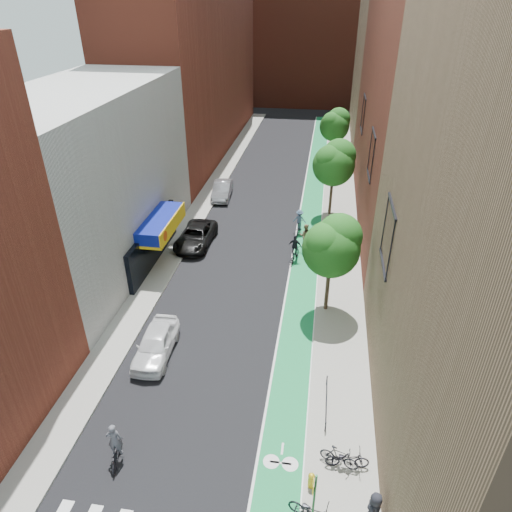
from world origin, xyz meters
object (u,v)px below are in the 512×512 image
at_px(parked_car_white, 156,344).
at_px(fire_hydrant, 311,480).
at_px(pedestrian, 374,510).
at_px(cyclist_lane_near, 305,239).
at_px(cyclist_lane_far, 299,223).
at_px(cyclist_lead, 116,449).
at_px(parked_car_silver, 222,190).
at_px(cyclist_lane_mid, 295,252).
at_px(parked_car_black, 196,236).

bearing_deg(parked_car_white, fire_hydrant, -39.34).
height_order(parked_car_white, pedestrian, pedestrian).
distance_m(pedestrian, fire_hydrant, 2.59).
bearing_deg(cyclist_lane_near, cyclist_lane_far, -77.56).
bearing_deg(cyclist_lead, cyclist_lane_far, -117.61).
bearing_deg(cyclist_lead, parked_car_silver, -98.79).
height_order(parked_car_white, cyclist_lane_mid, cyclist_lane_mid).
height_order(parked_car_black, cyclist_lane_near, cyclist_lane_near).
height_order(cyclist_lane_near, cyclist_lane_mid, cyclist_lane_near).
xyz_separation_m(parked_car_black, parked_car_silver, (0.00, 9.48, 0.02)).
relative_size(cyclist_lane_near, pedestrian, 1.29).
bearing_deg(parked_car_black, pedestrian, -56.97).
relative_size(parked_car_white, cyclist_lead, 2.13).
relative_size(parked_car_silver, cyclist_lane_mid, 2.27).
bearing_deg(cyclist_lead, cyclist_lane_near, -121.41).
height_order(pedestrian, fire_hydrant, pedestrian).
distance_m(parked_car_white, parked_car_silver, 21.92).
xyz_separation_m(parked_car_silver, cyclist_lead, (1.76, -28.38, -0.04)).
height_order(parked_car_silver, cyclist_lane_mid, cyclist_lane_mid).
relative_size(cyclist_lane_near, cyclist_lane_far, 1.09).
bearing_deg(pedestrian, parked_car_black, -128.76).
relative_size(parked_car_black, fire_hydrant, 6.87).
height_order(cyclist_lane_far, pedestrian, cyclist_lane_far).
relative_size(cyclist_lead, cyclist_lane_near, 0.95).
bearing_deg(parked_car_white, cyclist_lead, -87.50).
relative_size(parked_car_white, pedestrian, 2.60).
relative_size(cyclist_lane_mid, cyclist_lane_far, 1.00).
bearing_deg(cyclist_lane_near, cyclist_lane_mid, 68.77).
distance_m(parked_car_black, pedestrian, 23.47).
distance_m(parked_car_silver, cyclist_lead, 28.44).
xyz_separation_m(parked_car_silver, cyclist_lane_mid, (7.80, -10.72, -0.02)).
height_order(parked_car_black, fire_hydrant, parked_car_black).
bearing_deg(cyclist_lane_near, parked_car_white, 60.47).
height_order(parked_car_silver, pedestrian, pedestrian).
distance_m(parked_car_silver, cyclist_lane_far, 10.00).
distance_m(parked_car_black, cyclist_lane_mid, 7.90).
height_order(cyclist_lane_mid, cyclist_lane_far, cyclist_lane_far).
distance_m(parked_car_black, cyclist_lane_far, 8.44).
bearing_deg(parked_car_white, pedestrian, -37.26).
bearing_deg(fire_hydrant, cyclist_lane_far, 95.42).
distance_m(cyclist_lead, cyclist_lane_mid, 18.67).
relative_size(parked_car_white, cyclist_lane_far, 2.20).
height_order(parked_car_black, cyclist_lane_mid, cyclist_lane_mid).
xyz_separation_m(parked_car_white, fire_hydrant, (8.71, -6.52, -0.20)).
bearing_deg(parked_car_white, cyclist_lane_mid, 56.89).
distance_m(parked_car_white, parked_car_black, 12.47).
relative_size(parked_car_silver, cyclist_lane_far, 2.26).
xyz_separation_m(parked_car_black, cyclist_lead, (1.76, -18.91, -0.02)).
bearing_deg(cyclist_lane_far, fire_hydrant, 101.10).
xyz_separation_m(parked_car_black, fire_hydrant, (9.90, -18.94, -0.17)).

